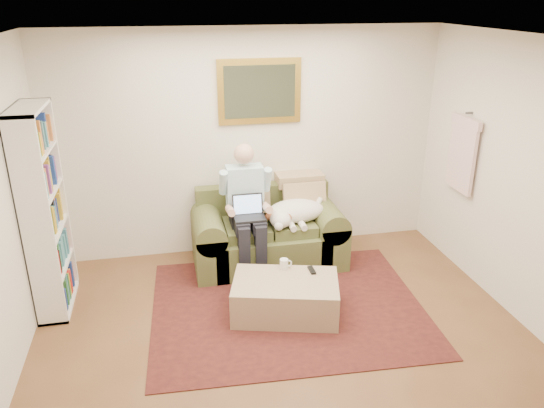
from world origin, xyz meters
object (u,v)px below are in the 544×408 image
object	(u,v)px
sofa	(268,239)
bookshelf	(44,212)
laptop	(249,211)
seated_man	(248,212)
ottoman	(285,297)
coffee_mug	(284,264)
sleeping_dog	(296,211)

from	to	relation	value
sofa	bookshelf	world-z (taller)	bookshelf
laptop	bookshelf	world-z (taller)	bookshelf
sofa	laptop	bearing A→B (deg)	-138.98
laptop	bookshelf	distance (m)	2.01
seated_man	ottoman	size ratio (longest dim) A/B	1.42
laptop	coffee_mug	xyz separation A→B (m)	(0.25, -0.63, -0.33)
sofa	bookshelf	xyz separation A→B (m)	(-2.24, -0.44, 0.71)
ottoman	laptop	bearing A→B (deg)	103.19
ottoman	bookshelf	distance (m)	2.43
sofa	ottoman	bearing A→B (deg)	-92.63
seated_man	laptop	xyz separation A→B (m)	(-0.00, -0.07, 0.03)
laptop	sleeping_dog	world-z (taller)	laptop
seated_man	bookshelf	size ratio (longest dim) A/B	0.71
sofa	seated_man	distance (m)	0.51
coffee_mug	bookshelf	xyz separation A→B (m)	(-2.23, 0.41, 0.59)
laptop	coffee_mug	size ratio (longest dim) A/B	3.29
seated_man	sleeping_dog	bearing A→B (deg)	7.13
seated_man	ottoman	distance (m)	1.09
ottoman	coffee_mug	xyz separation A→B (m)	(0.04, 0.24, 0.23)
laptop	bookshelf	xyz separation A→B (m)	(-1.99, -0.22, 0.25)
sofa	bookshelf	size ratio (longest dim) A/B	0.85
ottoman	bookshelf	size ratio (longest dim) A/B	0.50
bookshelf	laptop	bearing A→B (deg)	6.22
sleeping_dog	ottoman	bearing A→B (deg)	-109.40
sofa	seated_man	size ratio (longest dim) A/B	1.19
sleeping_dog	bookshelf	world-z (taller)	bookshelf
seated_man	bookshelf	world-z (taller)	bookshelf
bookshelf	ottoman	bearing A→B (deg)	-16.60
sofa	coffee_mug	size ratio (longest dim) A/B	16.93
laptop	sofa	bearing A→B (deg)	41.02
sleeping_dog	ottoman	xyz separation A→B (m)	(-0.35, -1.01, -0.47)
bookshelf	sofa	bearing A→B (deg)	11.05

